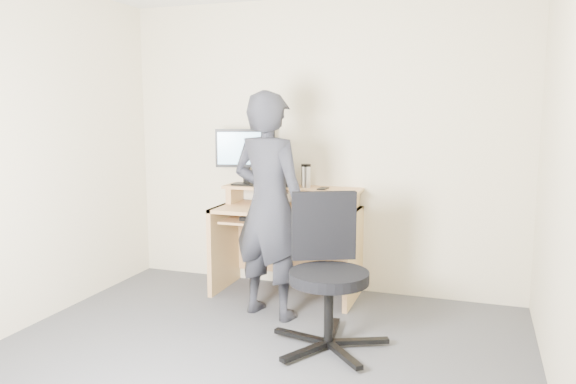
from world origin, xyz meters
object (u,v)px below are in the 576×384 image
Objects in this scene: monitor at (245,152)px; office_chair at (327,266)px; person at (269,206)px; desk at (289,230)px.

monitor is 0.50× the size of office_chair.
office_chair is (1.01, -1.00, -0.66)m from monitor.
desk is at bearing -72.21° from person.
office_chair is at bearing -64.01° from monitor.
person reaches higher than office_chair.
person reaches higher than desk.
office_chair is 0.58× the size of person.
person is (0.45, -0.62, -0.35)m from monitor.
person reaches higher than monitor.
office_chair is 0.74m from person.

